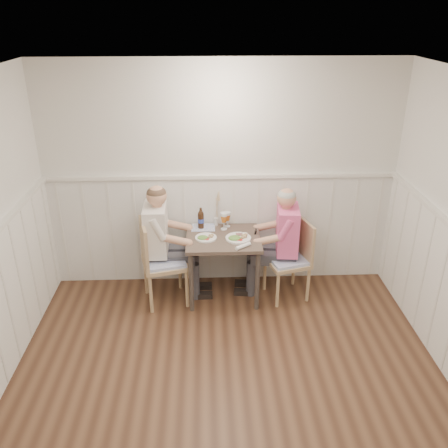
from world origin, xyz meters
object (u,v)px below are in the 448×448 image
(chair_right, at_px, (292,257))
(man_in_pink, at_px, (283,250))
(beer_bottle, at_px, (201,219))
(diner_cream, at_px, (161,251))
(grass_vase, at_px, (216,210))
(chair_left, at_px, (159,259))
(dining_table, at_px, (223,246))

(chair_right, bearing_deg, man_in_pink, 145.19)
(chair_right, height_order, beer_bottle, beer_bottle)
(diner_cream, relative_size, grass_vase, 3.11)
(man_in_pink, relative_size, diner_cream, 0.96)
(chair_right, distance_m, chair_left, 1.49)
(diner_cream, xyz_separation_m, beer_bottle, (0.45, 0.20, 0.29))
(chair_right, relative_size, man_in_pink, 0.70)
(dining_table, relative_size, grass_vase, 1.85)
(chair_right, height_order, chair_left, chair_left)
(chair_right, bearing_deg, chair_left, -177.40)
(dining_table, height_order, man_in_pink, man_in_pink)
(grass_vase, bearing_deg, dining_table, -76.61)
(dining_table, height_order, diner_cream, diner_cream)
(chair_left, distance_m, beer_bottle, 0.66)
(diner_cream, bearing_deg, chair_left, -96.76)
(chair_left, bearing_deg, chair_right, 2.60)
(chair_right, height_order, grass_vase, grass_vase)
(dining_table, relative_size, diner_cream, 0.59)
(dining_table, distance_m, grass_vase, 0.44)
(diner_cream, height_order, grass_vase, diner_cream)
(chair_left, relative_size, man_in_pink, 0.75)
(dining_table, distance_m, diner_cream, 0.70)
(beer_bottle, bearing_deg, chair_left, -144.83)
(chair_left, distance_m, diner_cream, 0.13)
(chair_right, height_order, man_in_pink, man_in_pink)
(chair_right, xyz_separation_m, grass_vase, (-0.85, 0.33, 0.45))
(chair_left, xyz_separation_m, man_in_pink, (1.39, 0.14, 0.01))
(man_in_pink, height_order, diner_cream, diner_cream)
(man_in_pink, bearing_deg, beer_bottle, 168.27)
(man_in_pink, bearing_deg, diner_cream, -179.60)
(dining_table, distance_m, chair_right, 0.79)
(man_in_pink, distance_m, beer_bottle, 0.99)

